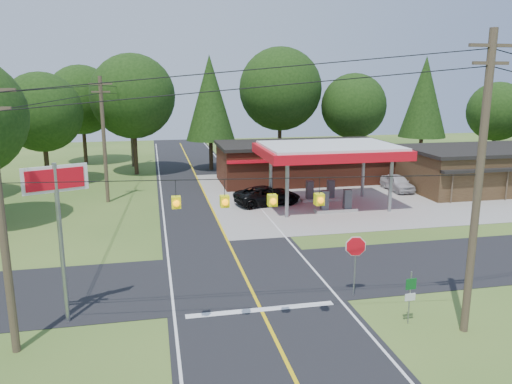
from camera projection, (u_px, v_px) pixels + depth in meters
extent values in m
plane|color=#3C6122|center=(246.00, 278.00, 24.97)|extent=(120.00, 120.00, 0.00)
cube|color=black|center=(246.00, 278.00, 24.97)|extent=(8.00, 120.00, 0.02)
cube|color=black|center=(246.00, 278.00, 24.97)|extent=(70.00, 7.00, 0.02)
cube|color=yellow|center=(246.00, 278.00, 24.97)|extent=(0.15, 110.00, 0.00)
cylinder|color=gray|center=(287.00, 189.00, 35.53)|extent=(0.28, 0.28, 4.20)
cylinder|color=gray|center=(271.00, 176.00, 40.31)|extent=(0.28, 0.28, 4.20)
cylinder|color=gray|center=(391.00, 184.00, 37.13)|extent=(0.28, 0.28, 4.20)
cylinder|color=gray|center=(363.00, 172.00, 41.91)|extent=(0.28, 0.28, 4.20)
cube|color=red|center=(329.00, 151.00, 38.22)|extent=(10.60, 7.40, 0.70)
cube|color=white|center=(329.00, 146.00, 38.14)|extent=(10.00, 7.00, 0.25)
cube|color=#9E9B93|center=(336.00, 210.00, 37.44)|extent=(3.20, 0.90, 0.22)
cube|color=#3F3F44|center=(325.00, 200.00, 37.08)|extent=(0.55, 0.45, 1.50)
cube|color=#3F3F44|center=(347.00, 199.00, 37.44)|extent=(0.55, 0.45, 1.50)
cube|color=#9E9B93|center=(320.00, 199.00, 40.87)|extent=(3.20, 0.90, 0.22)
cube|color=#3F3F44|center=(310.00, 190.00, 40.51)|extent=(0.55, 0.45, 1.50)
cube|color=#3F3F44|center=(331.00, 189.00, 40.87)|extent=(0.55, 0.45, 1.50)
cube|color=#602B1B|center=(303.00, 163.00, 48.54)|extent=(16.00, 7.00, 3.50)
cube|color=black|center=(303.00, 144.00, 48.12)|extent=(16.40, 7.40, 0.30)
cube|color=red|center=(315.00, 159.00, 44.90)|extent=(16.00, 0.50, 0.25)
cylinder|color=#473828|center=(478.00, 189.00, 18.52)|extent=(0.30, 0.30, 11.50)
cube|color=#473828|center=(492.00, 45.00, 17.39)|extent=(1.80, 0.12, 0.12)
cube|color=#473828|center=(491.00, 63.00, 17.52)|extent=(1.40, 0.12, 0.12)
cylinder|color=#473828|center=(1.00, 220.00, 17.20)|extent=(0.30, 0.30, 10.00)
cylinder|color=#473828|center=(104.00, 141.00, 39.45)|extent=(0.30, 0.30, 10.00)
cube|color=#473828|center=(100.00, 84.00, 38.48)|extent=(1.80, 0.12, 0.12)
cube|color=#473828|center=(101.00, 92.00, 38.61)|extent=(1.40, 0.12, 0.12)
cylinder|color=#473828|center=(131.00, 125.00, 56.03)|extent=(0.30, 0.30, 9.50)
cube|color=#FFFC0D|center=(176.00, 202.00, 17.61)|extent=(0.32, 0.32, 0.42)
cube|color=#FFFC0D|center=(225.00, 201.00, 17.76)|extent=(0.32, 0.32, 0.42)
cube|color=#FFFC0D|center=(272.00, 200.00, 17.91)|extent=(0.32, 0.32, 0.42)
cube|color=#FFFC0D|center=(319.00, 199.00, 18.06)|extent=(0.32, 0.32, 0.42)
cylinder|color=#332316|center=(47.00, 164.00, 46.55)|extent=(0.44, 0.44, 3.96)
sphere|color=black|center=(42.00, 112.00, 45.48)|extent=(7.26, 7.26, 7.26)
cylinder|color=#332316|center=(136.00, 152.00, 51.89)|extent=(0.44, 0.44, 4.68)
sphere|color=black|center=(133.00, 96.00, 50.63)|extent=(8.58, 8.58, 8.58)
cylinder|color=#332316|center=(211.00, 150.00, 54.49)|extent=(0.44, 0.44, 4.32)
cone|color=black|center=(210.00, 98.00, 53.24)|extent=(5.28, 5.28, 9.00)
cylinder|color=#332316|center=(280.00, 144.00, 56.96)|extent=(0.44, 0.44, 5.04)
sphere|color=black|center=(280.00, 89.00, 55.60)|extent=(9.24, 9.24, 9.24)
cylinder|color=#332316|center=(352.00, 149.00, 56.78)|extent=(0.44, 0.44, 3.96)
sphere|color=black|center=(354.00, 106.00, 55.71)|extent=(7.26, 7.26, 7.26)
cylinder|color=#332316|center=(421.00, 147.00, 57.38)|extent=(0.44, 0.44, 4.32)
cone|color=black|center=(424.00, 97.00, 56.14)|extent=(5.28, 5.28, 9.00)
cylinder|color=#332316|center=(493.00, 150.00, 57.15)|extent=(0.44, 0.44, 3.60)
sphere|color=black|center=(497.00, 111.00, 56.18)|extent=(6.60, 6.60, 6.60)
cylinder|color=#332316|center=(85.00, 146.00, 58.37)|extent=(0.44, 0.44, 4.32)
sphere|color=black|center=(81.00, 100.00, 57.20)|extent=(7.92, 7.92, 7.92)
imported|color=black|center=(267.00, 196.00, 39.55)|extent=(6.20, 6.20, 1.47)
imported|color=silver|center=(397.00, 183.00, 44.45)|extent=(4.22, 4.22, 1.43)
cylinder|color=gray|center=(61.00, 245.00, 19.78)|extent=(0.18, 0.18, 6.62)
cube|color=white|center=(55.00, 179.00, 19.18)|extent=(2.31, 1.00, 1.04)
cube|color=red|center=(55.00, 179.00, 19.14)|extent=(2.03, 0.87, 0.80)
cylinder|color=gray|center=(355.00, 268.00, 22.71)|extent=(0.07, 0.07, 2.69)
cylinder|color=gray|center=(410.00, 298.00, 20.12)|extent=(0.06, 0.06, 2.26)
cube|color=#0C591E|center=(411.00, 284.00, 19.95)|extent=(0.46, 0.06, 0.46)
cube|color=white|center=(410.00, 297.00, 20.07)|extent=(0.46, 0.06, 0.31)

